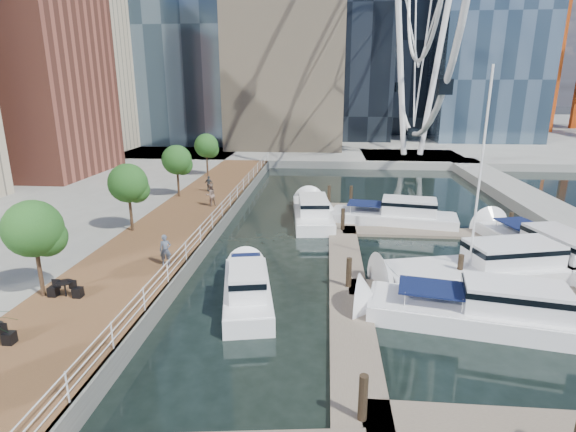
% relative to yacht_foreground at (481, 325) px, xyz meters
% --- Properties ---
extents(ground, '(520.00, 520.00, 0.00)m').
position_rel_yacht_foreground_xyz_m(ground, '(-8.88, -4.77, 0.00)').
color(ground, black).
rests_on(ground, ground).
extents(boardwalk, '(6.00, 60.00, 1.00)m').
position_rel_yacht_foreground_xyz_m(boardwalk, '(-17.88, 10.23, 0.50)').
color(boardwalk, brown).
rests_on(boardwalk, ground).
extents(seawall, '(0.25, 60.00, 1.00)m').
position_rel_yacht_foreground_xyz_m(seawall, '(-14.88, 10.23, 0.50)').
color(seawall, '#595954').
rests_on(seawall, ground).
extents(land_far, '(200.00, 114.00, 1.00)m').
position_rel_yacht_foreground_xyz_m(land_far, '(-8.88, 97.23, 0.50)').
color(land_far, gray).
rests_on(land_far, ground).
extents(breakwater, '(4.00, 60.00, 1.00)m').
position_rel_yacht_foreground_xyz_m(breakwater, '(11.12, 15.23, 0.50)').
color(breakwater, gray).
rests_on(breakwater, ground).
extents(pier, '(14.00, 12.00, 1.00)m').
position_rel_yacht_foreground_xyz_m(pier, '(5.12, 47.23, 0.50)').
color(pier, gray).
rests_on(pier, ground).
extents(railing, '(0.10, 60.00, 1.05)m').
position_rel_yacht_foreground_xyz_m(railing, '(-14.98, 10.23, 1.52)').
color(railing, white).
rests_on(railing, boardwalk).
extents(floating_docks, '(16.00, 34.00, 2.60)m').
position_rel_yacht_foreground_xyz_m(floating_docks, '(-0.92, 5.21, 0.49)').
color(floating_docks, '#6D6051').
rests_on(floating_docks, ground).
extents(street_trees, '(2.60, 42.60, 4.60)m').
position_rel_yacht_foreground_xyz_m(street_trees, '(-20.28, 9.23, 4.29)').
color(street_trees, '#3F2B1C').
rests_on(street_trees, ground).
extents(yacht_foreground, '(11.51, 5.03, 2.15)m').
position_rel_yacht_foreground_xyz_m(yacht_foreground, '(0.00, 0.00, 0.00)').
color(yacht_foreground, white).
rests_on(yacht_foreground, ground).
extents(pedestrian_near, '(0.72, 0.58, 1.72)m').
position_rel_yacht_foreground_xyz_m(pedestrian_near, '(-15.86, 3.44, 1.86)').
color(pedestrian_near, '#4A5262').
rests_on(pedestrian_near, boardwalk).
extents(pedestrian_mid, '(1.14, 1.14, 1.86)m').
position_rel_yacht_foreground_xyz_m(pedestrian_mid, '(-16.60, 16.17, 1.93)').
color(pedestrian_mid, gray).
rests_on(pedestrian_mid, boardwalk).
extents(pedestrian_far, '(0.94, 0.62, 1.49)m').
position_rel_yacht_foreground_xyz_m(pedestrian_far, '(-18.07, 21.36, 1.74)').
color(pedestrian_far, '#363D43').
rests_on(pedestrian_far, boardwalk).
extents(moored_yachts, '(22.47, 35.38, 11.50)m').
position_rel_yacht_foreground_xyz_m(moored_yachts, '(0.50, 5.72, 0.00)').
color(moored_yachts, white).
rests_on(moored_yachts, ground).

